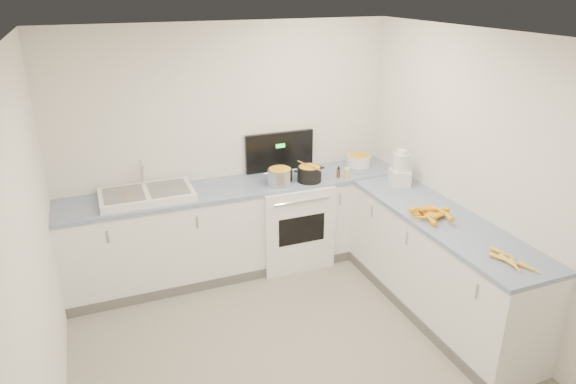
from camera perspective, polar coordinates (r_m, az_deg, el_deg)
name	(u,v)px	position (r m, az deg, el deg)	size (l,w,h in m)	color
floor	(304,369)	(4.30, 1.79, -19.05)	(3.50, 4.00, 0.00)	gray
ceiling	(309,42)	(3.24, 2.34, 16.30)	(3.50, 4.00, 0.00)	silver
wall_back	(229,147)	(5.36, -6.57, 4.94)	(3.50, 2.50, 0.00)	silver
wall_left	(31,276)	(3.38, -26.66, -8.38)	(4.00, 2.50, 0.00)	silver
wall_right	(503,192)	(4.53, 22.76, -0.01)	(4.00, 2.50, 0.00)	silver
counter_back	(240,227)	(5.38, -5.35, -3.90)	(3.50, 0.62, 0.94)	white
counter_right	(439,265)	(4.87, 16.41, -7.75)	(0.62, 2.20, 0.94)	white
stove	(290,219)	(5.52, 0.17, -3.01)	(0.76, 0.65, 1.36)	white
sink	(147,194)	(5.02, -15.44, -0.26)	(0.86, 0.52, 0.31)	white
steel_pot	(280,178)	(5.15, -0.92, 1.59)	(0.26, 0.26, 0.19)	silver
black_pot	(309,175)	(5.25, 2.39, 1.91)	(0.25, 0.25, 0.18)	black
wooden_spoon	(310,166)	(5.22, 2.41, 2.92)	(0.02, 0.02, 0.38)	#AD7A47
mixing_bowl	(359,160)	(5.75, 7.85, 3.50)	(0.27, 0.27, 0.12)	white
extract_bottle	(338,173)	(5.38, 5.63, 2.11)	(0.04, 0.04, 0.10)	#593319
spice_jar	(347,174)	(5.37, 6.56, 2.01)	(0.06, 0.06, 0.10)	#E5B266
food_processor	(400,170)	(5.25, 12.37, 2.42)	(0.23, 0.26, 0.36)	white
carrot_pile	(431,214)	(4.62, 15.61, -2.32)	(0.40, 0.47, 0.09)	#FFAF1F
peeled_carrots	(511,261)	(4.09, 23.55, -7.06)	(0.18, 0.43, 0.04)	yellow
peelings	(124,194)	(4.99, -17.75, -0.20)	(0.23, 0.27, 0.01)	tan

